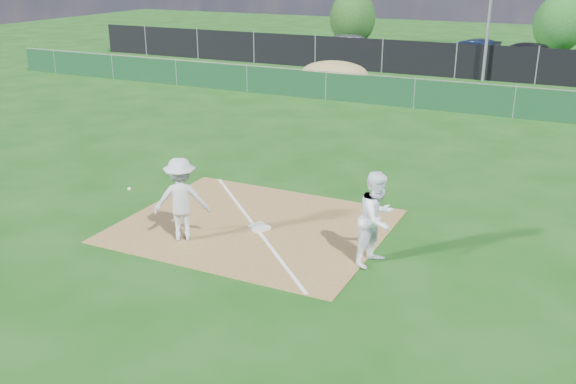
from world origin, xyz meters
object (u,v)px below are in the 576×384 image
Objects in this scene: play_at_first at (181,199)px; first_base at (259,227)px; light_pole at (491,0)px; tree_left at (352,18)px; car_mid at (483,53)px; car_right at (538,56)px; tree_mid at (559,24)px; runner at (377,218)px; car_left at (354,46)px.

first_base is at bearing 43.38° from play_at_first.
light_pole is 2.10× the size of tree_left.
car_mid is at bearing 86.49° from play_at_first.
tree_mid is (0.45, 6.71, 1.23)m from car_right.
tree_mid is at bearing -10.95° from car_mid.
car_right is (4.66, 28.22, -0.24)m from play_at_first.
car_mid is (-2.54, 27.13, -0.24)m from runner.
play_at_first is 34.03m from tree_left.
light_pole is at bearing -42.48° from tree_left.
car_left is at bearing 102.43° from play_at_first.
light_pole is 1.69× the size of car_left.
light_pole is at bearing 83.65° from play_at_first.
light_pole is at bearing -102.09° from tree_mid.
car_left is 6.23m from tree_left.
play_at_first is 0.52× the size of car_mid.
play_at_first reaches higher than car_mid.
play_at_first is at bearing -168.66° from car_mid.
light_pole reaches higher than tree_mid.
light_pole is 2.11× the size of tree_mid.
car_mid is 1.19× the size of tree_mid.
play_at_first reaches higher than first_base.
tree_left reaches higher than car_left.
tree_left is 1.01× the size of tree_mid.
runner reaches higher than car_left.
tree_mid reaches higher than car_mid.
car_right is (2.95, 0.33, -0.03)m from car_mid.
first_base is 33.25m from tree_left.
car_mid is at bearing -102.76° from car_left.
light_pole is 14.86m from tree_left.
first_base is 27.11m from car_left.
tree_mid reaches higher than runner.
runner is at bearing -68.74° from tree_left.
tree_mid reaches higher than play_at_first.
first_base is 27.23m from car_right.
light_pole is 23.39m from play_at_first.
car_left is at bearing 109.14° from car_mid.
car_left is (-10.27, 26.55, -0.18)m from runner.
first_base is 26.69m from car_mid.
first_base is at bearing -73.25° from tree_left.
car_mid is (7.73, 0.58, -0.06)m from car_left.
car_right is at bearing -20.24° from tree_left.
car_mid is at bearing 89.08° from first_base.
light_pole is 12.31m from tree_mid.
car_mid is (1.71, 27.89, -0.21)m from play_at_first.
first_base is at bearing -166.08° from car_mid.
tree_mid is (3.83, 33.72, 1.89)m from first_base.
car_left is at bearing -68.27° from tree_left.
car_right is 1.29× the size of tree_mid.
car_left is (-6.02, 27.31, -0.15)m from play_at_first.
car_left is 13.54m from tree_mid.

